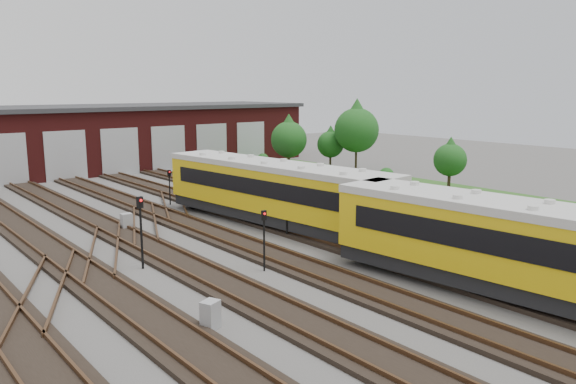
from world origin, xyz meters
TOP-DOWN VIEW (x-y plane):
  - ground at (0.00, 0.00)m, footprint 120.00×120.00m
  - track_network at (-0.17, 0.59)m, footprint 30.40×70.00m
  - maintenance_shed at (-0.01, 39.97)m, footprint 51.00×12.50m
  - grass_verge at (19.00, 10.00)m, footprint 8.00×55.00m
  - metro_train at (2.00, -6.83)m, footprint 4.73×48.98m
  - signal_mast_0 at (-3.51, 2.79)m, footprint 0.24×0.23m
  - signal_mast_1 at (-7.59, 6.54)m, footprint 0.28×0.26m
  - signal_mast_2 at (0.10, 18.64)m, footprint 0.21×0.20m
  - signal_mast_3 at (0.95, 6.68)m, footprint 0.29×0.27m
  - relay_cabinet_1 at (-5.25, 13.72)m, footprint 0.61×0.52m
  - relay_cabinet_2 at (-8.60, -0.95)m, footprint 0.74×0.68m
  - relay_cabinet_3 at (8.65, 16.17)m, footprint 0.63×0.56m
  - relay_cabinet_4 at (4.53, 11.59)m, footprint 0.85×0.79m
  - tree_0 at (16.00, 24.89)m, footprint 3.44×3.44m
  - tree_1 at (20.92, 24.30)m, footprint 2.68×2.68m
  - tree_2 at (21.70, 21.49)m, footprint 4.31×4.31m
  - tree_3 at (20.06, 9.61)m, footprint 2.61×2.61m
  - bush_1 at (19.84, 15.95)m, footprint 1.37×1.37m
  - bush_2 at (18.45, 32.37)m, footprint 1.26×1.26m

SIDE VIEW (x-z plane):
  - ground at x=0.00m, z-range 0.00..0.00m
  - grass_verge at x=19.00m, z-range 0.00..0.05m
  - track_network at x=-0.17m, z-range -0.06..0.27m
  - relay_cabinet_3 at x=8.65m, z-range 0.00..0.91m
  - relay_cabinet_1 at x=-5.25m, z-range 0.00..0.98m
  - relay_cabinet_2 at x=-8.60m, z-range 0.00..0.99m
  - relay_cabinet_4 at x=4.53m, z-range 0.00..1.13m
  - bush_2 at x=18.45m, z-range 0.00..1.26m
  - bush_1 at x=19.84m, z-range 0.00..1.37m
  - signal_mast_2 at x=0.10m, z-range 0.36..2.82m
  - signal_mast_0 at x=-3.51m, z-range 0.39..3.16m
  - signal_mast_3 at x=0.95m, z-range 0.47..3.66m
  - metro_train at x=2.00m, z-range 0.37..3.83m
  - signal_mast_1 at x=-7.59m, z-range 0.46..3.79m
  - tree_3 at x=20.06m, z-range 0.61..4.93m
  - tree_1 at x=20.92m, z-range 0.63..5.07m
  - maintenance_shed at x=-0.01m, z-range 0.03..6.38m
  - tree_0 at x=16.00m, z-range 0.81..6.52m
  - tree_2 at x=21.70m, z-range 1.02..8.16m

